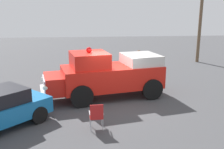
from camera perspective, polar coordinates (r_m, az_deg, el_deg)
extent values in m
plane|color=#424244|center=(12.60, 0.58, -5.74)|extent=(60.00, 60.00, 0.00)
cylinder|color=black|center=(11.64, -6.78, -4.83)|extent=(1.08, 0.52, 1.04)
cylinder|color=black|center=(13.52, -8.38, -2.16)|extent=(1.08, 0.52, 1.04)
cylinder|color=black|center=(12.71, 8.93, -3.25)|extent=(1.08, 0.52, 1.04)
cylinder|color=black|center=(14.45, 5.44, -0.98)|extent=(1.08, 0.52, 1.04)
cube|color=red|center=(12.82, 0.00, -0.45)|extent=(5.22, 3.05, 1.10)
cube|color=red|center=(12.34, -12.74, -2.04)|extent=(1.24, 1.91, 0.84)
cube|color=red|center=(12.33, -5.11, 3.18)|extent=(2.05, 2.21, 0.76)
cube|color=silver|center=(13.19, 6.45, 3.22)|extent=(2.06, 2.26, 0.60)
cube|color=silver|center=(12.31, -14.82, -2.20)|extent=(0.41, 1.43, 0.64)
cube|color=silver|center=(12.43, -15.16, -4.09)|extent=(0.65, 2.23, 0.24)
sphere|color=white|center=(11.54, -14.64, -2.88)|extent=(0.31, 0.31, 0.26)
sphere|color=white|center=(13.04, -15.03, -0.93)|extent=(0.31, 0.31, 0.26)
sphere|color=red|center=(12.25, -5.16, 5.48)|extent=(0.33, 0.33, 0.28)
cylinder|color=black|center=(10.46, -16.07, -8.64)|extent=(0.67, 0.66, 0.68)
cylinder|color=black|center=(11.78, -20.62, -6.39)|extent=(0.67, 0.66, 0.68)
cylinder|color=#B7BABF|center=(9.90, -4.94, -10.22)|extent=(0.03, 0.03, 0.44)
cylinder|color=#B7BABF|center=(9.93, -2.37, -10.08)|extent=(0.03, 0.03, 0.44)
cylinder|color=#B7BABF|center=(9.50, -4.74, -11.31)|extent=(0.03, 0.03, 0.44)
cylinder|color=#B7BABF|center=(9.54, -2.06, -11.16)|extent=(0.03, 0.03, 0.44)
cube|color=#B21E1E|center=(9.62, -3.55, -9.41)|extent=(0.51, 0.51, 0.04)
cube|color=#B21E1E|center=(9.29, -3.43, -8.40)|extent=(0.48, 0.07, 0.56)
cube|color=#B7BABF|center=(9.54, -5.02, -8.58)|extent=(0.06, 0.44, 0.03)
cube|color=#B7BABF|center=(9.58, -2.12, -8.43)|extent=(0.06, 0.44, 0.03)
cylinder|color=#2D334C|center=(17.58, 5.63, 1.51)|extent=(0.21, 0.21, 0.88)
cylinder|color=#2D334C|center=(17.49, 6.27, 1.42)|extent=(0.21, 0.21, 0.88)
cube|color=gold|center=(17.39, 6.01, 3.78)|extent=(0.49, 0.46, 0.56)
cylinder|color=gold|center=(17.52, 5.21, 3.68)|extent=(0.14, 0.14, 0.60)
cylinder|color=gold|center=(17.29, 6.81, 3.49)|extent=(0.14, 0.14, 0.60)
sphere|color=brown|center=(17.32, 6.04, 5.08)|extent=(0.32, 0.32, 0.23)
cylinder|color=brown|center=(22.51, 19.12, 11.06)|extent=(0.26, 0.26, 6.68)
cube|color=orange|center=(15.42, -7.20, -1.99)|extent=(0.40, 0.40, 0.04)
cone|color=orange|center=(15.33, -7.24, -0.85)|extent=(0.32, 0.32, 0.60)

